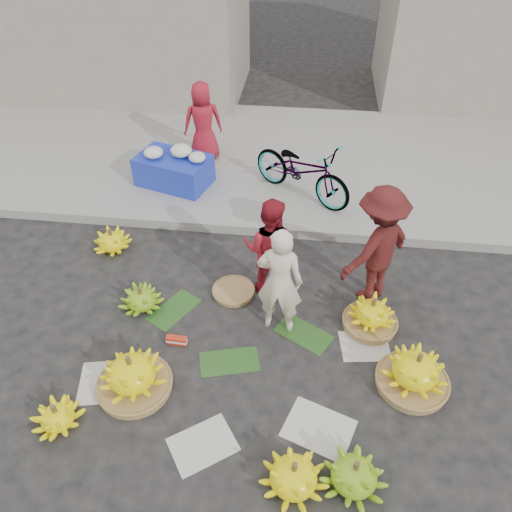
# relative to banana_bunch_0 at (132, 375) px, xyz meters

# --- Properties ---
(ground) EXTENTS (80.00, 80.00, 0.00)m
(ground) POSITION_rel_banana_bunch_0_xyz_m (1.03, 0.65, -0.23)
(ground) COLOR black
(ground) RESTS_ON ground
(curb) EXTENTS (40.00, 0.25, 0.15)m
(curb) POSITION_rel_banana_bunch_0_xyz_m (1.03, 2.85, -0.15)
(curb) COLOR gray
(curb) RESTS_ON ground
(sidewalk) EXTENTS (40.00, 4.00, 0.12)m
(sidewalk) POSITION_rel_banana_bunch_0_xyz_m (1.03, 4.95, -0.17)
(sidewalk) COLOR gray
(sidewalk) RESTS_ON ground
(newspaper_scatter) EXTENTS (3.20, 1.80, 0.00)m
(newspaper_scatter) POSITION_rel_banana_bunch_0_xyz_m (1.03, -0.15, -0.22)
(newspaper_scatter) COLOR beige
(newspaper_scatter) RESTS_ON ground
(banana_leaves) EXTENTS (2.00, 1.00, 0.00)m
(banana_leaves) POSITION_rel_banana_bunch_0_xyz_m (0.93, 0.85, -0.22)
(banana_leaves) COLOR #1F4818
(banana_leaves) RESTS_ON ground
(banana_bunch_0) EXTENTS (0.77, 0.77, 0.51)m
(banana_bunch_0) POSITION_rel_banana_bunch_0_xyz_m (0.00, 0.00, 0.00)
(banana_bunch_0) COLOR olive
(banana_bunch_0) RESTS_ON ground
(banana_bunch_1) EXTENTS (0.59, 0.59, 0.30)m
(banana_bunch_1) POSITION_rel_banana_bunch_0_xyz_m (-0.62, -0.49, -0.10)
(banana_bunch_1) COLOR #FFF30C
(banana_bunch_1) RESTS_ON ground
(banana_bunch_2) EXTENTS (0.63, 0.63, 0.37)m
(banana_bunch_2) POSITION_rel_banana_bunch_0_xyz_m (1.71, -0.83, -0.06)
(banana_bunch_2) COLOR #FFF30C
(banana_bunch_2) RESTS_ON ground
(banana_bunch_3) EXTENTS (0.74, 0.74, 0.36)m
(banana_bunch_3) POSITION_rel_banana_bunch_0_xyz_m (2.24, -0.75, -0.07)
(banana_bunch_3) COLOR #62A117
(banana_bunch_3) RESTS_ON ground
(banana_bunch_4) EXTENTS (0.84, 0.84, 0.50)m
(banana_bunch_4) POSITION_rel_banana_bunch_0_xyz_m (2.90, 0.38, -0.01)
(banana_bunch_4) COLOR olive
(banana_bunch_4) RESTS_ON ground
(banana_bunch_5) EXTENTS (0.68, 0.68, 0.44)m
(banana_bunch_5) POSITION_rel_banana_bunch_0_xyz_m (2.50, 1.17, -0.04)
(banana_bunch_5) COLOR olive
(banana_bunch_5) RESTS_ON ground
(banana_bunch_6) EXTENTS (0.64, 0.64, 0.32)m
(banana_bunch_6) POSITION_rel_banana_bunch_0_xyz_m (-0.26, 1.16, -0.09)
(banana_bunch_6) COLOR #62A117
(banana_bunch_6) RESTS_ON ground
(banana_bunch_7) EXTENTS (0.66, 0.66, 0.33)m
(banana_bunch_7) POSITION_rel_banana_bunch_0_xyz_m (-1.00, 2.21, -0.08)
(banana_bunch_7) COLOR #FFF30C
(banana_bunch_7) RESTS_ON ground
(basket_spare) EXTENTS (0.58, 0.58, 0.06)m
(basket_spare) POSITION_rel_banana_bunch_0_xyz_m (0.82, 1.52, -0.20)
(basket_spare) COLOR olive
(basket_spare) RESTS_ON ground
(incense_stack) EXTENTS (0.24, 0.09, 0.10)m
(incense_stack) POSITION_rel_banana_bunch_0_xyz_m (0.30, 0.64, -0.17)
(incense_stack) COLOR red
(incense_stack) RESTS_ON ground
(vendor_cream) EXTENTS (0.55, 0.39, 1.42)m
(vendor_cream) POSITION_rel_banana_bunch_0_xyz_m (1.42, 1.06, 0.48)
(vendor_cream) COLOR silver
(vendor_cream) RESTS_ON ground
(vendor_red) EXTENTS (0.73, 0.60, 1.36)m
(vendor_red) POSITION_rel_banana_bunch_0_xyz_m (1.25, 1.65, 0.46)
(vendor_red) COLOR #B51B27
(vendor_red) RESTS_ON ground
(man_striped) EXTENTS (1.14, 1.11, 1.56)m
(man_striped) POSITION_rel_banana_bunch_0_xyz_m (2.51, 1.71, 0.56)
(man_striped) COLOR maroon
(man_striped) RESTS_ON ground
(flower_table) EXTENTS (1.28, 1.00, 0.65)m
(flower_table) POSITION_rel_banana_bunch_0_xyz_m (-0.48, 3.82, 0.16)
(flower_table) COLOR #1A2BAD
(flower_table) RESTS_ON sidewalk
(grey_bucket) EXTENTS (0.30, 0.30, 0.34)m
(grey_bucket) POSITION_rel_banana_bunch_0_xyz_m (-0.96, 3.92, 0.06)
(grey_bucket) COLOR slate
(grey_bucket) RESTS_ON sidewalk
(flower_vendor) EXTENTS (0.76, 0.61, 1.34)m
(flower_vendor) POSITION_rel_banana_bunch_0_xyz_m (-0.16, 4.68, 0.56)
(flower_vendor) COLOR #B51B27
(flower_vendor) RESTS_ON sidewalk
(bicycle) EXTENTS (1.48, 1.79, 0.92)m
(bicycle) POSITION_rel_banana_bunch_0_xyz_m (1.55, 3.69, 0.35)
(bicycle) COLOR gray
(bicycle) RESTS_ON sidewalk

